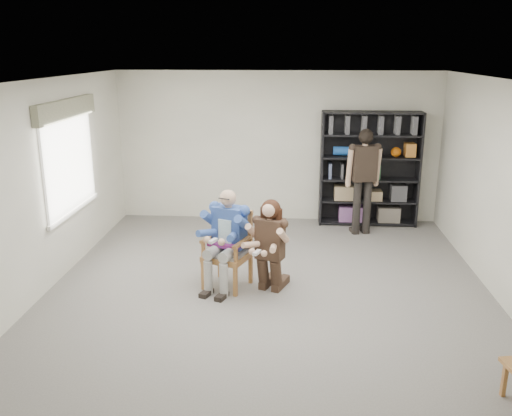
# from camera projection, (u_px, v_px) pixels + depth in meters

# --- Properties ---
(room_shell) EXTENTS (6.00, 7.00, 2.80)m
(room_shell) POSITION_uv_depth(u_px,v_px,m) (268.00, 195.00, 6.81)
(room_shell) COLOR white
(room_shell) RESTS_ON ground
(floor) EXTENTS (6.00, 7.00, 0.01)m
(floor) POSITION_uv_depth(u_px,v_px,m) (268.00, 297.00, 7.20)
(floor) COLOR slate
(floor) RESTS_ON ground
(window_left) EXTENTS (0.16, 2.00, 1.75)m
(window_left) POSITION_uv_depth(u_px,v_px,m) (70.00, 159.00, 7.90)
(window_left) COLOR silver
(window_left) RESTS_ON room_shell
(armchair) EXTENTS (0.79, 0.78, 1.07)m
(armchair) POSITION_uv_depth(u_px,v_px,m) (227.00, 250.00, 7.37)
(armchair) COLOR olive
(armchair) RESTS_ON floor
(seated_man) EXTENTS (0.85, 0.99, 1.38)m
(seated_man) POSITION_uv_depth(u_px,v_px,m) (227.00, 239.00, 7.33)
(seated_man) COLOR #2D549A
(seated_man) RESTS_ON floor
(kneeling_woman) EXTENTS (0.80, 0.99, 1.27)m
(kneeling_woman) POSITION_uv_depth(u_px,v_px,m) (269.00, 247.00, 7.19)
(kneeling_woman) COLOR #39281A
(kneeling_woman) RESTS_ON floor
(bookshelf) EXTENTS (1.80, 0.38, 2.10)m
(bookshelf) POSITION_uv_depth(u_px,v_px,m) (369.00, 169.00, 9.93)
(bookshelf) COLOR black
(bookshelf) RESTS_ON floor
(standing_man) EXTENTS (0.63, 0.45, 1.86)m
(standing_man) POSITION_uv_depth(u_px,v_px,m) (363.00, 183.00, 9.42)
(standing_man) COLOR black
(standing_man) RESTS_ON floor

